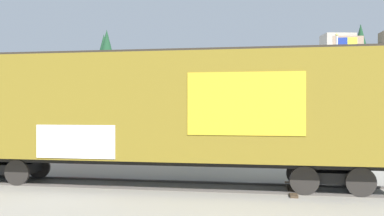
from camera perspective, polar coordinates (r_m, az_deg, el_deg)
ground_plane at (r=14.29m, az=-0.97°, el=-11.12°), size 260.00×260.00×0.00m
track at (r=14.90m, az=-10.59°, el=-10.50°), size 60.01×2.82×0.08m
freight_car at (r=14.21m, az=-4.90°, el=-0.10°), size 16.44×2.90×4.83m
flagpole at (r=26.72m, az=20.28°, el=3.86°), size 1.30×0.18×7.40m
hillside at (r=80.00m, az=6.93°, el=2.54°), size 132.25×29.45×17.10m
parked_car_red at (r=22.74m, az=-13.67°, el=-4.73°), size 4.46×2.19×1.75m
parked_car_tan at (r=20.92m, az=0.22°, el=-5.20°), size 4.41×2.43×1.66m
parked_car_silver at (r=21.24m, az=15.63°, el=-5.17°), size 4.68×1.99×1.64m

